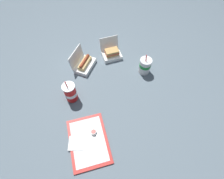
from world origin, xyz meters
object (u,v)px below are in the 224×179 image
plastic_fork (96,133)px  soda_cup_corner (70,92)px  food_tray (89,141)px  soda_cup_left (145,66)px  clamshell_sandwich_left (112,53)px  ketchup_cup (94,132)px  clamshell_hotdog_back (84,64)px

plastic_fork → soda_cup_corner: bearing=-174.5°
plastic_fork → food_tray: bearing=-69.7°
plastic_fork → soda_cup_corner: size_ratio=0.48×
plastic_fork → soda_cup_left: bearing=116.1°
soda_cup_corner → soda_cup_left: bearing=112.9°
plastic_fork → clamshell_sandwich_left: clamshell_sandwich_left is taller
ketchup_cup → clamshell_sandwich_left: bearing=168.9°
food_tray → ketchup_cup: bearing=148.4°
clamshell_hotdog_back → clamshell_sandwich_left: size_ratio=1.19×
clamshell_hotdog_back → clamshell_sandwich_left: bearing=115.9°
food_tray → soda_cup_corner: bearing=-157.6°
plastic_fork → soda_cup_left: 0.70m
plastic_fork → clamshell_hotdog_back: (-0.63, -0.12, 0.03)m
ketchup_cup → soda_cup_left: bearing=142.4°
plastic_fork → soda_cup_left: size_ratio=0.53×
clamshell_sandwich_left → soda_cup_left: 0.34m
food_tray → clamshell_sandwich_left: clamshell_sandwich_left is taller
soda_cup_left → food_tray: bearing=-37.1°
ketchup_cup → clamshell_hotdog_back: bearing=-170.8°
clamshell_sandwich_left → soda_cup_left: size_ratio=1.01×
clamshell_sandwich_left → soda_cup_corner: 0.56m
food_tray → soda_cup_left: size_ratio=2.03×
clamshell_sandwich_left → soda_cup_left: bearing=55.7°
food_tray → soda_cup_corner: (-0.35, -0.15, 0.08)m
plastic_fork → soda_cup_left: soda_cup_left is taller
ketchup_cup → soda_cup_left: 0.70m
plastic_fork → soda_cup_corner: soda_cup_corner is taller
ketchup_cup → food_tray: bearing=-31.6°
food_tray → clamshell_sandwich_left: 0.82m
clamshell_sandwich_left → soda_cup_left: (0.19, 0.28, 0.03)m
food_tray → ketchup_cup: size_ratio=10.52×
food_tray → clamshell_hotdog_back: size_ratio=1.69×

